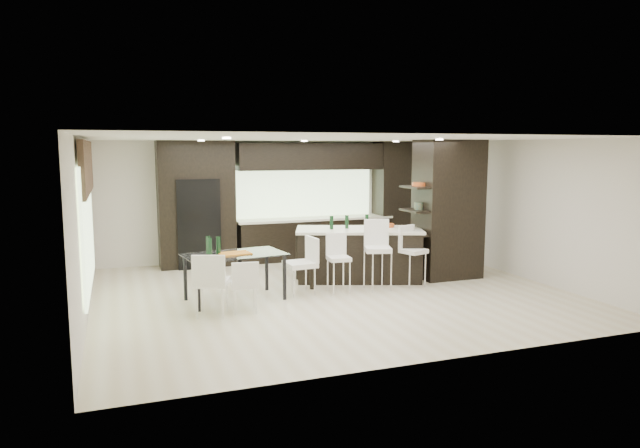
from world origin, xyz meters
name	(u,v)px	position (x,y,z in m)	size (l,w,h in m)	color
ground	(331,292)	(0.00, 0.00, 0.00)	(8.00, 8.00, 0.00)	beige
back_wall	(277,200)	(0.00, 3.50, 1.35)	(8.00, 0.02, 2.70)	beige
left_wall	(84,228)	(-4.00, 0.00, 1.35)	(0.02, 7.00, 2.70)	beige
right_wall	(520,209)	(4.00, 0.00, 1.35)	(0.02, 7.00, 2.70)	beige
ceiling	(332,139)	(0.00, 0.00, 2.70)	(8.00, 7.00, 0.02)	white
window_left	(87,226)	(-3.96, 0.20, 1.35)	(0.04, 3.20, 1.90)	#B2D199
window_back	(303,191)	(0.60, 3.46, 1.55)	(3.40, 0.04, 1.20)	#B2D199
stone_accent	(86,167)	(-3.93, 0.20, 2.25)	(0.08, 3.00, 0.80)	brown
ceiling_spots	(327,140)	(0.00, 0.25, 2.68)	(4.00, 3.00, 0.02)	white
back_cabinetry	(302,201)	(0.50, 3.17, 1.35)	(6.80, 0.68, 2.70)	black
refrigerator	(197,223)	(-1.90, 3.12, 0.95)	(0.90, 0.68, 1.90)	black
partition_column	(448,209)	(2.60, 0.40, 1.35)	(1.20, 0.80, 2.70)	black
kitchen_island	(359,254)	(0.86, 0.76, 0.50)	(2.41, 1.03, 1.00)	black
stool_left	(339,269)	(0.12, -0.04, 0.42)	(0.37, 0.37, 0.84)	white
stool_mid	(378,262)	(0.86, -0.08, 0.51)	(0.45, 0.45, 1.02)	white
stool_right	(413,262)	(1.60, -0.05, 0.45)	(0.40, 0.40, 0.90)	white
bench	(361,257)	(1.29, 1.64, 0.25)	(1.32, 0.51, 0.51)	black
floor_vase	(422,247)	(2.30, 0.84, 0.54)	(0.40, 0.40, 1.09)	#424E38
dining_table	(235,277)	(-1.71, 0.08, 0.39)	(1.64, 0.92, 0.79)	white
chair_near	(245,288)	(-1.71, -0.66, 0.38)	(0.41, 0.41, 0.76)	white
chair_far	(212,287)	(-2.22, -0.70, 0.45)	(0.49, 0.49, 0.91)	white
chair_end	(300,268)	(-0.56, 0.08, 0.46)	(0.50, 0.50, 0.92)	white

